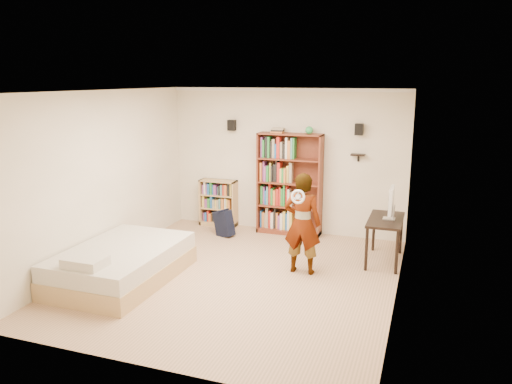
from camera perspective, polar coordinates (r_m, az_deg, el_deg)
ground at (r=7.49m, az=-2.08°, el=-9.69°), size 4.50×5.00×0.01m
room_shell at (r=7.00m, az=-2.19°, el=3.75°), size 4.52×5.02×2.71m
crown_molding at (r=6.92m, az=-2.26°, el=11.19°), size 4.50×5.00×0.06m
speaker_left at (r=9.57m, az=-2.79°, el=7.63°), size 0.14×0.12×0.20m
speaker_right at (r=8.95m, az=11.70°, el=7.02°), size 0.14×0.12×0.20m
wall_shelf at (r=9.02m, az=11.58°, el=4.18°), size 0.25×0.16×0.02m
tall_bookshelf at (r=9.29m, az=3.85°, el=0.88°), size 1.20×0.35×1.89m
low_bookshelf at (r=9.91m, az=-4.30°, el=-1.25°), size 0.74×0.28×0.92m
computer_desk at (r=8.23m, az=14.48°, el=-5.35°), size 0.52×1.04×0.71m
imac at (r=8.05m, az=15.05°, el=-1.26°), size 0.13×0.52×0.51m
daybed at (r=7.53m, az=-15.09°, el=-7.48°), size 1.36×2.10×0.62m
person at (r=7.45m, az=5.32°, el=-3.60°), size 0.56×0.38×1.53m
wii_wheel at (r=7.06m, az=4.83°, el=-0.55°), size 0.21×0.08×0.21m
navy_bag at (r=9.30m, az=-3.67°, el=-3.54°), size 0.43×0.35×0.50m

